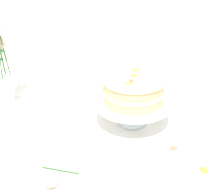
{
  "coord_description": "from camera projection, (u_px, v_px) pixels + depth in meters",
  "views": [
    {
      "loc": [
        0.32,
        -1.09,
        1.47
      ],
      "look_at": [
        0.05,
        0.01,
        0.86
      ],
      "focal_mm": 55.99,
      "sensor_mm": 36.0,
      "label": 1
    }
  ],
  "objects": [
    {
      "name": "dining_table",
      "position": [
        98.0,
        148.0,
        1.37
      ],
      "size": [
        1.4,
        1.0,
        0.74
      ],
      "color": "white",
      "rests_on": "ground"
    },
    {
      "name": "linen_napkin",
      "position": [
        132.0,
        123.0,
        1.36
      ],
      "size": [
        0.35,
        0.35,
        0.0
      ],
      "primitive_type": "cube",
      "rotation": [
        0.0,
        0.0,
        -0.09
      ],
      "color": "white",
      "rests_on": "dining_table"
    },
    {
      "name": "cake_stand",
      "position": [
        133.0,
        105.0,
        1.32
      ],
      "size": [
        0.29,
        0.29,
        0.1
      ],
      "color": "silver",
      "rests_on": "linen_napkin"
    },
    {
      "name": "layer_cake",
      "position": [
        133.0,
        89.0,
        1.29
      ],
      "size": [
        0.23,
        0.23,
        0.11
      ],
      "color": "beige",
      "rests_on": "cake_stand"
    },
    {
      "name": "flower_vase",
      "position": [
        1.0,
        68.0,
        1.44
      ],
      "size": [
        0.1,
        0.12,
        0.36
      ],
      "color": "silver",
      "rests_on": "dining_table"
    },
    {
      "name": "fallen_rose",
      "position": [
        51.0,
        180.0,
        1.04
      ],
      "size": [
        0.13,
        0.1,
        0.05
      ],
      "color": "#2D6028",
      "rests_on": "dining_table"
    },
    {
      "name": "loose_petal_0",
      "position": [
        173.0,
        148.0,
        1.21
      ],
      "size": [
        0.04,
        0.04,
        0.01
      ],
      "primitive_type": "ellipsoid",
      "rotation": [
        0.0,
        0.0,
        1.03
      ],
      "color": "#E56B51",
      "rests_on": "dining_table"
    },
    {
      "name": "loose_petal_2",
      "position": [
        204.0,
        170.0,
        1.11
      ],
      "size": [
        0.03,
        0.04,
        0.01
      ],
      "primitive_type": "ellipsoid",
      "rotation": [
        0.0,
        0.0,
        5.05
      ],
      "color": "orange",
      "rests_on": "dining_table"
    }
  ]
}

